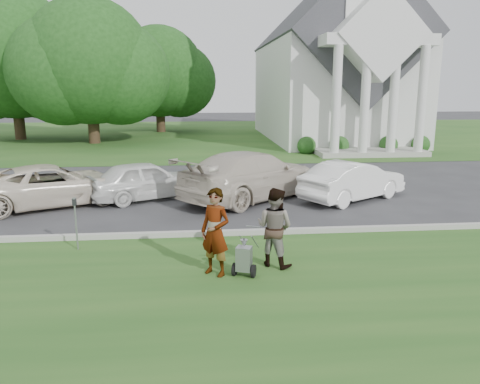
{
  "coord_description": "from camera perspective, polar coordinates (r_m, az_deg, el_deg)",
  "views": [
    {
      "loc": [
        -0.95,
        -11.25,
        3.86
      ],
      "look_at": [
        0.1,
        0.0,
        1.31
      ],
      "focal_mm": 35.0,
      "sensor_mm": 36.0,
      "label": 1
    }
  ],
  "objects": [
    {
      "name": "parking_meter_near",
      "position": [
        11.81,
        -19.42,
        -2.94
      ],
      "size": [
        0.09,
        0.08,
        1.29
      ],
      "color": "#919499",
      "rests_on": "ground"
    },
    {
      "name": "car_b",
      "position": [
        16.59,
        -11.38,
        1.43
      ],
      "size": [
        4.28,
        3.22,
        1.36
      ],
      "primitive_type": "imported",
      "rotation": [
        0.0,
        0.0,
        2.03
      ],
      "color": "white",
      "rests_on": "ground"
    },
    {
      "name": "tree_far",
      "position": [
        38.56,
        -25.98,
        14.23
      ],
      "size": [
        11.64,
        9.2,
        10.73
      ],
      "color": "#332316",
      "rests_on": "ground"
    },
    {
      "name": "church_lawn",
      "position": [
        38.45,
        -3.91,
        6.96
      ],
      "size": [
        80.0,
        30.0,
        0.01
      ],
      "primitive_type": "cube",
      "color": "#224E1A",
      "rests_on": "ground"
    },
    {
      "name": "grass_strip",
      "position": [
        9.15,
        1.17,
        -12.17
      ],
      "size": [
        80.0,
        7.0,
        0.01
      ],
      "primitive_type": "cube",
      "color": "#224E1A",
      "rests_on": "ground"
    },
    {
      "name": "car_d",
      "position": [
        16.63,
        13.6,
        1.35
      ],
      "size": [
        4.24,
        3.39,
        1.35
      ],
      "primitive_type": "imported",
      "rotation": [
        0.0,
        0.0,
        2.13
      ],
      "color": "white",
      "rests_on": "ground"
    },
    {
      "name": "church",
      "position": [
        35.83,
        11.24,
        15.84
      ],
      "size": [
        9.19,
        19.0,
        24.1
      ],
      "color": "white",
      "rests_on": "ground"
    },
    {
      "name": "curb",
      "position": [
        12.42,
        -0.68,
        -4.99
      ],
      "size": [
        80.0,
        0.18,
        0.15
      ],
      "primitive_type": "cube",
      "color": "#9E9E93",
      "rests_on": "ground"
    },
    {
      "name": "car_a",
      "position": [
        16.63,
        -21.92,
        0.78
      ],
      "size": [
        5.38,
        4.17,
        1.36
      ],
      "primitive_type": "imported",
      "rotation": [
        0.0,
        0.0,
        2.02
      ],
      "color": "beige",
      "rests_on": "ground"
    },
    {
      "name": "tree_back",
      "position": [
        41.36,
        -9.86,
        13.77
      ],
      "size": [
        9.61,
        7.6,
        8.89
      ],
      "color": "#332316",
      "rests_on": "ground"
    },
    {
      "name": "tree_left",
      "position": [
        34.0,
        -17.88,
        14.26
      ],
      "size": [
        10.63,
        8.4,
        9.71
      ],
      "color": "#332316",
      "rests_on": "ground"
    },
    {
      "name": "ground",
      "position": [
        11.93,
        -0.46,
        -6.14
      ],
      "size": [
        120.0,
        120.0,
        0.0
      ],
      "primitive_type": "plane",
      "color": "#333335",
      "rests_on": "ground"
    },
    {
      "name": "car_c",
      "position": [
        16.33,
        1.56,
        2.07
      ],
      "size": [
        5.95,
        5.49,
        1.68
      ],
      "primitive_type": "imported",
      "rotation": [
        0.0,
        0.0,
        2.26
      ],
      "color": "beige",
      "rests_on": "ground"
    },
    {
      "name": "person_left",
      "position": [
        9.66,
        -3.03,
        -4.99
      ],
      "size": [
        0.8,
        0.76,
        1.84
      ],
      "primitive_type": "imported",
      "rotation": [
        0.0,
        0.0,
        -0.66
      ],
      "color": "#999999",
      "rests_on": "ground"
    },
    {
      "name": "striping_cart",
      "position": [
        9.75,
        0.51,
        -8.21
      ],
      "size": [
        0.68,
        1.01,
        0.87
      ],
      "rotation": [
        0.0,
        0.0,
        -0.35
      ],
      "color": "black",
      "rests_on": "ground"
    },
    {
      "name": "person_right",
      "position": [
        10.18,
        4.23,
        -4.37
      ],
      "size": [
        1.07,
        1.04,
        1.74
      ],
      "primitive_type": "imported",
      "rotation": [
        0.0,
        0.0,
        2.49
      ],
      "color": "#999999",
      "rests_on": "ground"
    }
  ]
}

